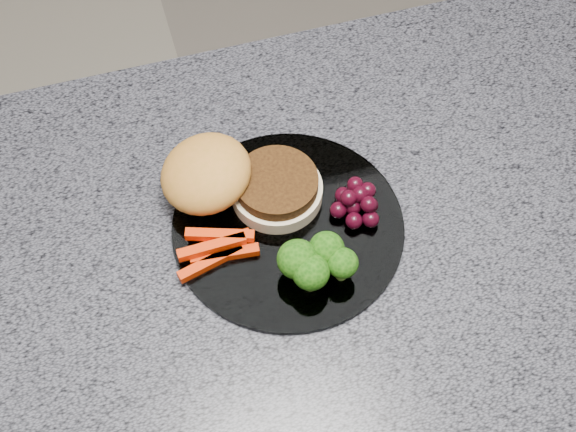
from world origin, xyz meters
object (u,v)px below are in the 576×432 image
at_px(island_cabinet, 299,383).
at_px(plate, 288,227).
at_px(burger, 231,181).
at_px(grape_bunch, 358,202).

height_order(island_cabinet, plate, plate).
height_order(island_cabinet, burger, burger).
distance_m(plate, grape_bunch, 0.08).
distance_m(plate, burger, 0.08).
bearing_deg(burger, island_cabinet, -41.78).
relative_size(plate, grape_bunch, 4.41).
bearing_deg(plate, island_cabinet, -38.16).
distance_m(burger, grape_bunch, 0.14).
xyz_separation_m(island_cabinet, plate, (-0.01, 0.01, 0.47)).
bearing_deg(burger, grape_bunch, -18.66).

